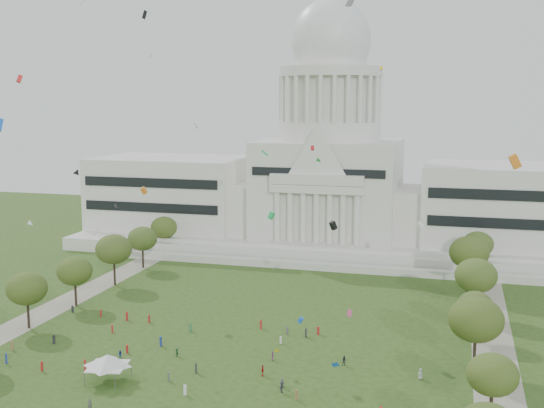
{
  "coord_description": "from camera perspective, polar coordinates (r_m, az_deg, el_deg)",
  "views": [
    {
      "loc": [
        40.44,
        -100.81,
        47.1
      ],
      "look_at": [
        0.0,
        45.0,
        24.0
      ],
      "focal_mm": 45.0,
      "sensor_mm": 36.0,
      "label": 1
    }
  ],
  "objects": [
    {
      "name": "person_7",
      "position": [
        112.57,
        -15.0,
        -15.87
      ],
      "size": [
        0.8,
        0.77,
        1.78
      ],
      "primitive_type": "imported",
      "rotation": [
        0.0,
        0.0,
        3.78
      ],
      "color": "#4C4C51",
      "rests_on": "ground"
    },
    {
      "name": "person_5",
      "position": [
        130.45,
        -7.94,
        -12.19
      ],
      "size": [
        1.19,
        1.6,
        1.61
      ],
      "primitive_type": "imported",
      "rotation": [
        0.0,
        0.0,
        2.03
      ],
      "color": "#33723F",
      "rests_on": "ground"
    },
    {
      "name": "row_tree_r_2",
      "position": [
        124.09,
        16.7,
        -9.26
      ],
      "size": [
        9.55,
        9.55,
        13.58
      ],
      "color": "black",
      "rests_on": "ground"
    },
    {
      "name": "person_0",
      "position": [
        122.19,
        12.31,
        -13.72
      ],
      "size": [
        1.11,
        0.99,
        1.9
      ],
      "primitive_type": "imported",
      "rotation": [
        0.0,
        0.0,
        5.75
      ],
      "color": "silver",
      "rests_on": "ground"
    },
    {
      "name": "path_right",
      "position": [
        139.23,
        18.04,
        -11.53
      ],
      "size": [
        8.0,
        160.0,
        0.04
      ],
      "primitive_type": "cube",
      "color": "gray",
      "rests_on": "ground"
    },
    {
      "name": "person_2",
      "position": [
        125.81,
        6.08,
        -12.91
      ],
      "size": [
        1.01,
        0.79,
        1.82
      ],
      "primitive_type": "imported",
      "rotation": [
        0.0,
        0.0,
        0.31
      ],
      "color": "#26262B",
      "rests_on": "ground"
    },
    {
      "name": "person_3",
      "position": [
        116.6,
        0.85,
        -14.73
      ],
      "size": [
        0.52,
        1.0,
        1.54
      ],
      "primitive_type": "imported",
      "rotation": [
        0.0,
        0.0,
        4.72
      ],
      "color": "#4C4C51",
      "rests_on": "ground"
    },
    {
      "name": "row_tree_r_6",
      "position": [
        192.92,
        16.84,
        -3.24
      ],
      "size": [
        8.42,
        8.42,
        11.97
      ],
      "color": "black",
      "rests_on": "ground"
    },
    {
      "name": "person_10",
      "position": [
        127.44,
        0.05,
        -12.6
      ],
      "size": [
        0.55,
        1.0,
        1.71
      ],
      "primitive_type": "imported",
      "rotation": [
        0.0,
        0.0,
        1.58
      ],
      "color": "#994C8C",
      "rests_on": "ground"
    },
    {
      "name": "row_tree_r_5",
      "position": [
        175.03,
        16.17,
        -3.93
      ],
      "size": [
        9.82,
        9.82,
        13.96
      ],
      "color": "black",
      "rests_on": "ground"
    },
    {
      "name": "row_tree_l_2",
      "position": [
        150.82,
        -19.82,
        -6.67
      ],
      "size": [
        8.42,
        8.42,
        11.97
      ],
      "color": "black",
      "rests_on": "ground"
    },
    {
      "name": "capitol",
      "position": [
        219.59,
        4.79,
        2.16
      ],
      "size": [
        160.0,
        64.5,
        91.3
      ],
      "color": "silver",
      "rests_on": "ground"
    },
    {
      "name": "row_tree_r_3",
      "position": [
        141.15,
        16.63,
        -8.16
      ],
      "size": [
        7.01,
        7.01,
        9.98
      ],
      "color": "black",
      "rests_on": "ground"
    },
    {
      "name": "row_tree_l_5",
      "position": [
        195.85,
        -10.79,
        -2.87
      ],
      "size": [
        8.33,
        8.33,
        11.85
      ],
      "color": "black",
      "rests_on": "ground"
    },
    {
      "name": "person_4",
      "position": [
        120.89,
        -0.79,
        -13.75
      ],
      "size": [
        0.95,
        1.28,
        1.95
      ],
      "primitive_type": "imported",
      "rotation": [
        0.0,
        0.0,
        5.03
      ],
      "color": "#B21E1E",
      "rests_on": "ground"
    },
    {
      "name": "ground",
      "position": [
        118.39,
        -6.03,
        -14.81
      ],
      "size": [
        400.0,
        400.0,
        0.0
      ],
      "primitive_type": "plane",
      "color": "#2B4817",
      "rests_on": "ground"
    },
    {
      "name": "person_9",
      "position": [
        114.6,
        0.85,
        -15.07
      ],
      "size": [
        1.02,
        1.37,
        1.9
      ],
      "primitive_type": "imported",
      "rotation": [
        0.0,
        0.0,
        1.22
      ],
      "color": "#26262B",
      "rests_on": "ground"
    },
    {
      "name": "row_tree_l_3",
      "position": [
        163.73,
        -16.19,
        -5.41
      ],
      "size": [
        8.12,
        8.12,
        11.55
      ],
      "color": "black",
      "rests_on": "ground"
    },
    {
      "name": "distant_crowd",
      "position": [
        135.8,
        -9.41,
        -11.35
      ],
      "size": [
        59.36,
        34.57,
        1.91
      ],
      "color": "olive",
      "rests_on": "ground"
    },
    {
      "name": "kite_swarm",
      "position": [
        115.62,
        -3.95,
        -0.23
      ],
      "size": [
        91.35,
        103.58,
        62.01
      ],
      "color": "yellow",
      "rests_on": "ground"
    },
    {
      "name": "row_tree_r_4",
      "position": [
        155.58,
        16.7,
        -5.76
      ],
      "size": [
        9.19,
        9.19,
        13.06
      ],
      "color": "black",
      "rests_on": "ground"
    },
    {
      "name": "row_tree_l_4",
      "position": [
        179.01,
        -13.1,
        -3.71
      ],
      "size": [
        9.29,
        9.29,
        13.21
      ],
      "color": "black",
      "rests_on": "ground"
    },
    {
      "name": "row_tree_l_6",
      "position": [
        212.63,
        -9.03,
        -1.95
      ],
      "size": [
        8.19,
        8.19,
        11.64
      ],
      "color": "black",
      "rests_on": "ground"
    },
    {
      "name": "row_tree_r_1",
      "position": [
        106.78,
        17.97,
        -13.44
      ],
      "size": [
        7.58,
        7.58,
        10.78
      ],
      "color": "black",
      "rests_on": "ground"
    },
    {
      "name": "person_8",
      "position": [
        131.63,
        -12.59,
        -12.16
      ],
      "size": [
        0.75,
        0.49,
        1.49
      ],
      "primitive_type": "imported",
      "rotation": [
        0.0,
        0.0,
        3.19
      ],
      "color": "navy",
      "rests_on": "ground"
    },
    {
      "name": "event_tent",
      "position": [
        121.05,
        -13.6,
        -12.58
      ],
      "size": [
        9.96,
        9.96,
        4.78
      ],
      "color": "#4C4C4C",
      "rests_on": "ground"
    },
    {
      "name": "path_left",
      "position": [
        164.77,
        -17.96,
        -8.36
      ],
      "size": [
        8.0,
        160.0,
        0.04
      ],
      "primitive_type": "cube",
      "color": "gray",
      "rests_on": "ground"
    }
  ]
}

